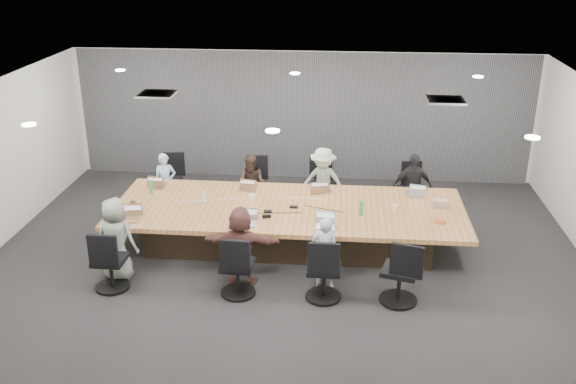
# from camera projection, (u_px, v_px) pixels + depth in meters

# --- Properties ---
(floor) EXTENTS (10.00, 8.00, 0.00)m
(floor) POSITION_uv_depth(u_px,v_px,m) (286.00, 259.00, 10.80)
(floor) COLOR #272729
(floor) RESTS_ON ground
(ceiling) EXTENTS (10.00, 8.00, 0.00)m
(ceiling) POSITION_uv_depth(u_px,v_px,m) (286.00, 95.00, 9.75)
(ceiling) COLOR white
(ceiling) RESTS_ON wall_back
(wall_back) EXTENTS (10.00, 0.00, 2.80)m
(wall_back) POSITION_uv_depth(u_px,v_px,m) (303.00, 116.00, 13.96)
(wall_back) COLOR beige
(wall_back) RESTS_ON ground
(wall_front) EXTENTS (10.00, 0.00, 2.80)m
(wall_front) POSITION_uv_depth(u_px,v_px,m) (250.00, 320.00, 6.58)
(wall_front) COLOR beige
(wall_front) RESTS_ON ground
(curtain) EXTENTS (9.80, 0.04, 2.80)m
(curtain) POSITION_uv_depth(u_px,v_px,m) (302.00, 117.00, 13.89)
(curtain) COLOR #5A5A61
(curtain) RESTS_ON ground
(conference_table) EXTENTS (6.00, 2.20, 0.74)m
(conference_table) POSITION_uv_depth(u_px,v_px,m) (289.00, 225.00, 11.11)
(conference_table) COLOR #302418
(conference_table) RESTS_ON ground
(chair_0) EXTENTS (0.63, 0.63, 0.81)m
(chair_0) POSITION_uv_depth(u_px,v_px,m) (171.00, 184.00, 12.88)
(chair_0) COLOR black
(chair_0) RESTS_ON ground
(chair_1) EXTENTS (0.58, 0.58, 0.78)m
(chair_1) POSITION_uv_depth(u_px,v_px,m) (255.00, 188.00, 12.75)
(chair_1) COLOR black
(chair_1) RESTS_ON ground
(chair_2) EXTENTS (0.71, 0.71, 0.85)m
(chair_2) POSITION_uv_depth(u_px,v_px,m) (323.00, 188.00, 12.62)
(chair_2) COLOR black
(chair_2) RESTS_ON ground
(chair_3) EXTENTS (0.57, 0.57, 0.73)m
(chair_3) POSITION_uv_depth(u_px,v_px,m) (409.00, 194.00, 12.51)
(chair_3) COLOR black
(chair_3) RESTS_ON ground
(chair_4) EXTENTS (0.56, 0.56, 0.82)m
(chair_4) POSITION_uv_depth(u_px,v_px,m) (110.00, 265.00, 9.75)
(chair_4) COLOR black
(chair_4) RESTS_ON ground
(chair_5) EXTENTS (0.58, 0.58, 0.82)m
(chair_5) POSITION_uv_depth(u_px,v_px,m) (238.00, 270.00, 9.58)
(chair_5) COLOR black
(chair_5) RESTS_ON ground
(chair_6) EXTENTS (0.58, 0.58, 0.84)m
(chair_6) POSITION_uv_depth(u_px,v_px,m) (324.00, 273.00, 9.47)
(chair_6) COLOR black
(chair_6) RESTS_ON ground
(chair_7) EXTENTS (0.73, 0.73, 0.88)m
(chair_7) POSITION_uv_depth(u_px,v_px,m) (400.00, 275.00, 9.38)
(chair_7) COLOR black
(chair_7) RESTS_ON ground
(person_0) EXTENTS (0.48, 0.37, 1.16)m
(person_0) POSITION_uv_depth(u_px,v_px,m) (165.00, 182.00, 12.50)
(person_0) COLOR #AAC8EB
(person_0) RESTS_ON ground
(laptop_0) EXTENTS (0.35, 0.27, 0.02)m
(laptop_0) POSITION_uv_depth(u_px,v_px,m) (157.00, 184.00, 11.92)
(laptop_0) COLOR #8C6647
(laptop_0) RESTS_ON conference_table
(person_1) EXTENTS (0.64, 0.53, 1.18)m
(person_1) POSITION_uv_depth(u_px,v_px,m) (253.00, 185.00, 12.35)
(person_1) COLOR #392A25
(person_1) RESTS_ON ground
(laptop_1) EXTENTS (0.33, 0.25, 0.02)m
(laptop_1) POSITION_uv_depth(u_px,v_px,m) (248.00, 187.00, 11.78)
(laptop_1) COLOR #8C6647
(laptop_1) RESTS_ON conference_table
(person_2) EXTENTS (0.98, 0.71, 1.36)m
(person_2) POSITION_uv_depth(u_px,v_px,m) (323.00, 182.00, 12.20)
(person_2) COLOR #9CB4A0
(person_2) RESTS_ON ground
(laptop_2) EXTENTS (0.38, 0.31, 0.02)m
(laptop_2) POSITION_uv_depth(u_px,v_px,m) (322.00, 190.00, 11.67)
(laptop_2) COLOR #8C6647
(laptop_2) RESTS_ON conference_table
(person_3) EXTENTS (0.81, 0.45, 1.30)m
(person_3) POSITION_uv_depth(u_px,v_px,m) (412.00, 187.00, 12.08)
(person_3) COLOR black
(person_3) RESTS_ON ground
(laptop_3) EXTENTS (0.33, 0.25, 0.02)m
(laptop_3) POSITION_uv_depth(u_px,v_px,m) (415.00, 193.00, 11.53)
(laptop_3) COLOR #B2B2B7
(laptop_3) RESTS_ON conference_table
(person_4) EXTENTS (0.73, 0.54, 1.35)m
(person_4) POSITION_uv_depth(u_px,v_px,m) (116.00, 239.00, 9.97)
(person_4) COLOR gray
(person_4) RESTS_ON ground
(laptop_4) EXTENTS (0.39, 0.30, 0.02)m
(laptop_4) POSITION_uv_depth(u_px,v_px,m) (127.00, 220.00, 10.45)
(laptop_4) COLOR #8C6647
(laptop_4) RESTS_ON conference_table
(person_5) EXTENTS (1.18, 0.38, 1.28)m
(person_5) POSITION_uv_depth(u_px,v_px,m) (241.00, 246.00, 9.82)
(person_5) COLOR brown
(person_5) RESTS_ON ground
(laptop_5) EXTENTS (0.34, 0.25, 0.02)m
(laptop_5) POSITION_uv_depth(u_px,v_px,m) (246.00, 224.00, 10.29)
(laptop_5) COLOR #B2B2B7
(laptop_5) RESTS_ON conference_table
(person_6) EXTENTS (0.47, 0.36, 1.17)m
(person_6) POSITION_uv_depth(u_px,v_px,m) (325.00, 253.00, 9.74)
(person_6) COLOR #B2B4C8
(person_6) RESTS_ON ground
(laptop_6) EXTENTS (0.36, 0.27, 0.02)m
(laptop_6) POSITION_uv_depth(u_px,v_px,m) (326.00, 227.00, 10.18)
(laptop_6) COLOR #B2B2B7
(laptop_6) RESTS_ON conference_table
(bottle_green_left) EXTENTS (0.08, 0.08, 0.24)m
(bottle_green_left) POSITION_uv_depth(u_px,v_px,m) (151.00, 187.00, 11.49)
(bottle_green_left) COLOR #38934B
(bottle_green_left) RESTS_ON conference_table
(bottle_green_right) EXTENTS (0.08, 0.08, 0.25)m
(bottle_green_right) POSITION_uv_depth(u_px,v_px,m) (361.00, 208.00, 10.61)
(bottle_green_right) COLOR #38934B
(bottle_green_right) RESTS_ON conference_table
(bottle_clear) EXTENTS (0.08, 0.08, 0.21)m
(bottle_clear) POSITION_uv_depth(u_px,v_px,m) (204.00, 197.00, 11.09)
(bottle_clear) COLOR silver
(bottle_clear) RESTS_ON conference_table
(cup_white_far) EXTENTS (0.11, 0.11, 0.11)m
(cup_white_far) POSITION_uv_depth(u_px,v_px,m) (253.00, 198.00, 11.21)
(cup_white_far) COLOR white
(cup_white_far) RESTS_ON conference_table
(cup_white_near) EXTENTS (0.07, 0.07, 0.09)m
(cup_white_near) POSITION_uv_depth(u_px,v_px,m) (395.00, 207.00, 10.83)
(cup_white_near) COLOR white
(cup_white_near) RESTS_ON conference_table
(mug_brown) EXTENTS (0.12, 0.12, 0.11)m
(mug_brown) POSITION_uv_depth(u_px,v_px,m) (133.00, 204.00, 10.95)
(mug_brown) COLOR brown
(mug_brown) RESTS_ON conference_table
(mic_left) EXTENTS (0.15, 0.11, 0.03)m
(mic_left) POSITION_uv_depth(u_px,v_px,m) (268.00, 211.00, 10.76)
(mic_left) COLOR black
(mic_left) RESTS_ON conference_table
(mic_right) EXTENTS (0.14, 0.09, 0.03)m
(mic_right) POSITION_uv_depth(u_px,v_px,m) (294.00, 207.00, 10.94)
(mic_right) COLOR black
(mic_right) RESTS_ON conference_table
(stapler) EXTENTS (0.15, 0.07, 0.05)m
(stapler) POSITION_uv_depth(u_px,v_px,m) (267.00, 216.00, 10.54)
(stapler) COLOR black
(stapler) RESTS_ON conference_table
(canvas_bag) EXTENTS (0.24, 0.17, 0.12)m
(canvas_bag) POSITION_uv_depth(u_px,v_px,m) (441.00, 203.00, 10.95)
(canvas_bag) COLOR tan
(canvas_bag) RESTS_ON conference_table
(snack_packet) EXTENTS (0.19, 0.18, 0.04)m
(snack_packet) POSITION_uv_depth(u_px,v_px,m) (440.00, 222.00, 10.37)
(snack_packet) COLOR #C45B27
(snack_packet) RESTS_ON conference_table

